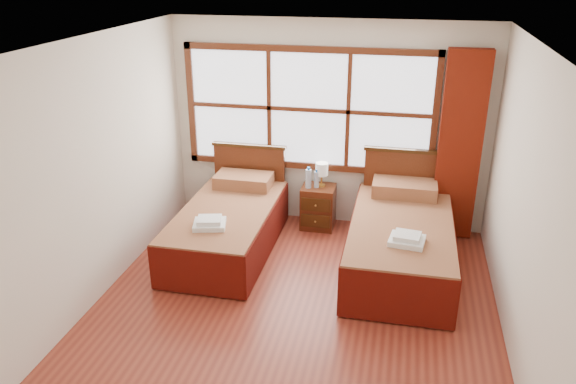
# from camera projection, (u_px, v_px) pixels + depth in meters

# --- Properties ---
(floor) EXTENTS (4.50, 4.50, 0.00)m
(floor) POSITION_uv_depth(u_px,v_px,m) (291.00, 315.00, 5.53)
(floor) COLOR maroon
(floor) RESTS_ON ground
(ceiling) EXTENTS (4.50, 4.50, 0.00)m
(ceiling) POSITION_uv_depth(u_px,v_px,m) (292.00, 45.00, 4.52)
(ceiling) COLOR white
(ceiling) RESTS_ON wall_back
(wall_back) EXTENTS (4.00, 0.00, 4.00)m
(wall_back) POSITION_uv_depth(u_px,v_px,m) (328.00, 125.00, 7.05)
(wall_back) COLOR silver
(wall_back) RESTS_ON floor
(wall_left) EXTENTS (0.00, 4.50, 4.50)m
(wall_left) POSITION_uv_depth(u_px,v_px,m) (89.00, 177.00, 5.41)
(wall_left) COLOR silver
(wall_left) RESTS_ON floor
(wall_right) EXTENTS (0.00, 4.50, 4.50)m
(wall_right) POSITION_uv_depth(u_px,v_px,m) (528.00, 213.00, 4.63)
(wall_right) COLOR silver
(wall_right) RESTS_ON floor
(window) EXTENTS (3.16, 0.06, 1.56)m
(window) POSITION_uv_depth(u_px,v_px,m) (308.00, 110.00, 6.99)
(window) COLOR white
(window) RESTS_ON wall_back
(curtain) EXTENTS (0.50, 0.16, 2.30)m
(curtain) POSITION_uv_depth(u_px,v_px,m) (460.00, 147.00, 6.66)
(curtain) COLOR maroon
(curtain) RESTS_ON wall_back
(bed_left) EXTENTS (1.05, 2.07, 1.02)m
(bed_left) POSITION_uv_depth(u_px,v_px,m) (229.00, 225.00, 6.68)
(bed_left) COLOR #3C220C
(bed_left) RESTS_ON floor
(bed_right) EXTENTS (1.12, 2.17, 1.09)m
(bed_right) POSITION_uv_depth(u_px,v_px,m) (401.00, 240.00, 6.28)
(bed_right) COLOR #3C220C
(bed_right) RESTS_ON floor
(nightstand) EXTENTS (0.42, 0.42, 0.56)m
(nightstand) POSITION_uv_depth(u_px,v_px,m) (318.00, 207.00, 7.23)
(nightstand) COLOR #552512
(nightstand) RESTS_ON floor
(towels_left) EXTENTS (0.41, 0.37, 0.10)m
(towels_left) POSITION_uv_depth(u_px,v_px,m) (210.00, 223.00, 6.10)
(towels_left) COLOR white
(towels_left) RESTS_ON bed_left
(towels_right) EXTENTS (0.38, 0.34, 0.10)m
(towels_right) POSITION_uv_depth(u_px,v_px,m) (407.00, 239.00, 5.66)
(towels_right) COLOR white
(towels_right) RESTS_ON bed_right
(lamp) EXTENTS (0.16, 0.16, 0.31)m
(lamp) POSITION_uv_depth(u_px,v_px,m) (322.00, 170.00, 7.07)
(lamp) COLOR gold
(lamp) RESTS_ON nightstand
(bottle_near) EXTENTS (0.07, 0.07, 0.28)m
(bottle_near) POSITION_uv_depth(u_px,v_px,m) (308.00, 178.00, 7.05)
(bottle_near) COLOR silver
(bottle_near) RESTS_ON nightstand
(bottle_far) EXTENTS (0.06, 0.06, 0.24)m
(bottle_far) POSITION_uv_depth(u_px,v_px,m) (317.00, 179.00, 7.07)
(bottle_far) COLOR silver
(bottle_far) RESTS_ON nightstand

